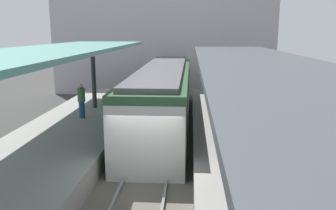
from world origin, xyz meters
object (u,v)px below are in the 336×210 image
Objects in this scene: platform_bench at (257,123)px; litter_bin at (266,159)px; commuter_train at (163,95)px; platform_sign at (219,100)px; passenger_near_bench at (81,100)px.

litter_bin is at bearing -96.53° from platform_bench.
commuter_train is at bearing 133.72° from platform_bench.
commuter_train reaches higher than platform_sign.
litter_bin is 9.71m from passenger_near_bench.
litter_bin is at bearing -66.12° from platform_sign.
platform_bench is 4.00m from litter_bin.
platform_sign is (2.53, -5.62, 0.90)m from commuter_train.
passenger_near_bench reaches higher than platform_bench.
commuter_train is 6.09m from platform_bench.
platform_sign reaches higher than litter_bin.
platform_sign is (-1.67, -1.22, 1.16)m from platform_bench.
commuter_train is 6.97× the size of platform_sign.
platform_bench is 0.83× the size of passenger_near_bench.
passenger_near_bench is at bearing 165.08° from platform_bench.
platform_sign is 2.76× the size of litter_bin.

